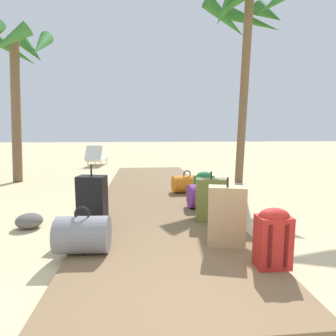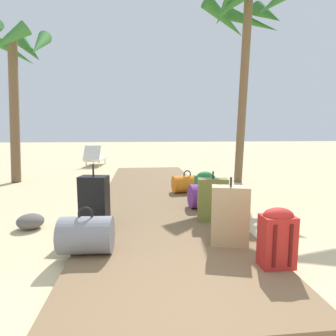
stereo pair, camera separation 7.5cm
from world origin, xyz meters
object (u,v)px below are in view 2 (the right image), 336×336
Objects in this scene: palm_tree_near_right at (247,25)px; suitcase_olive at (213,200)px; suitcase_black at (94,202)px; duffel_bag_grey at (86,235)px; backpack_red at (277,236)px; lounge_chair at (95,158)px; duffel_bag_purple at (203,196)px; backpack_green at (205,185)px; suitcase_tan at (230,216)px; duffel_bag_orange at (187,184)px; palm_tree_far_left at (12,57)px.

suitcase_olive is at bearing -117.13° from palm_tree_near_right.
suitcase_black is 1.51× the size of duffel_bag_grey.
lounge_chair is at bearing 109.04° from backpack_red.
suitcase_olive is 1.41× the size of duffel_bag_purple.
lounge_chair is at bearing 112.89° from duffel_bag_purple.
suitcase_tan is at bearing -95.50° from backpack_green.
backpack_green is at bearing -125.91° from palm_tree_near_right.
duffel_bag_purple reaches higher than duffel_bag_orange.
suitcase_olive is at bearing -88.87° from duffel_bag_orange.
duffel_bag_grey reaches higher than duffel_bag_orange.
suitcase_tan is 1.38× the size of duffel_bag_grey.
duffel_bag_orange is at bearing -141.42° from palm_tree_near_right.
suitcase_olive is 0.17× the size of palm_tree_far_left.
suitcase_black is at bearing -81.44° from lounge_chair.
backpack_green is at bearing 91.85° from backpack_red.
suitcase_tan is at bearing 1.89° from duffel_bag_grey.
palm_tree_far_left is (-4.26, 5.03, 2.86)m from suitcase_tan.
palm_tree_near_right is at bearing -8.96° from palm_tree_far_left.
lounge_chair is at bearing 115.51° from backpack_green.
suitcase_black is at bearing -145.01° from backpack_green.
palm_tree_near_right is at bearing 62.87° from suitcase_olive.
backpack_red is (0.08, -2.57, 0.02)m from backpack_green.
duffel_bag_grey is at bearing -82.01° from lounge_chair.
duffel_bag_grey is 0.87× the size of duffel_bag_orange.
duffel_bag_purple is 7.13m from lounge_chair.
duffel_bag_grey is at bearing -150.45° from suitcase_olive.
duffel_bag_orange is (1.60, 1.97, -0.17)m from suitcase_black.
palm_tree_near_right is at bearing 38.58° from duffel_bag_orange.
duffel_bag_purple is 1.19m from duffel_bag_orange.
backpack_red is at bearing -88.15° from backpack_green.
suitcase_olive is (-0.17, -1.17, 0.02)m from backpack_green.
duffel_bag_purple is 0.11× the size of palm_tree_near_right.
lounge_chair is (-1.11, 7.35, -0.10)m from suitcase_black.
palm_tree_near_right is (1.66, 3.24, 3.56)m from suitcase_olive.
palm_tree_far_left is 6.06m from palm_tree_near_right.
palm_tree_far_left is (-4.54, 5.57, 2.89)m from backpack_red.
suitcase_black is at bearing -58.09° from palm_tree_far_left.
backpack_green reaches higher than duffel_bag_orange.
palm_tree_far_left is at bearing 141.13° from duffel_bag_purple.
duffel_bag_purple is 4.75m from palm_tree_near_right.
lounge_chair reaches higher than duffel_bag_orange.
palm_tree_near_right is (3.29, 3.32, 3.52)m from suitcase_black.
suitcase_black is 0.21× the size of palm_tree_far_left.
backpack_red is at bearing -70.96° from lounge_chair.
suitcase_black is 0.83m from duffel_bag_grey.
suitcase_black reaches higher than duffel_bag_purple.
palm_tree_near_right is (1.41, 4.64, 3.57)m from backpack_red.
duffel_bag_grey is 0.14× the size of palm_tree_far_left.
duffel_bag_purple is at bearing -105.39° from backpack_green.
lounge_chair is (-2.70, 5.38, 0.07)m from duffel_bag_orange.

